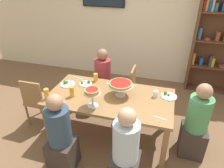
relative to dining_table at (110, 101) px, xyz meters
The scene contains 24 objects.
ground_plane 0.66m from the dining_table, ahead, with size 12.00×12.00×0.00m, color brown.
rear_partition 2.32m from the dining_table, 90.00° to the left, with size 8.00×0.12×2.80m, color beige.
dining_table is the anchor object (origin of this frame).
bookshelf 2.71m from the dining_table, 49.37° to the left, with size 1.10×0.30×2.21m.
diner_near_right 0.91m from the dining_table, 61.98° to the right, with size 0.34×0.34×1.15m.
diner_near_left 0.89m from the dining_table, 119.18° to the right, with size 0.34×0.34×1.15m.
diner_far_left 0.91m from the dining_table, 115.51° to the left, with size 0.34×0.34×1.15m.
diner_head_east 1.24m from the dining_table, ahead, with size 0.34×0.34×1.15m.
chair_head_west 1.25m from the dining_table, behind, with size 0.40×0.40×0.87m.
chair_far_right 0.83m from the dining_table, 67.98° to the left, with size 0.40×0.40×0.87m.
deep_dish_pizza_stand 0.30m from the dining_table, 25.48° to the left, with size 0.36×0.36×0.21m.
personal_pizza_stand 0.45m from the dining_table, 116.92° to the right, with size 0.23×0.23×0.27m.
salad_plate_near_diner 0.78m from the dining_table, 169.87° to the left, with size 0.24×0.24×0.07m.
salad_plate_far_diner 0.54m from the dining_table, 154.51° to the left, with size 0.21×0.21×0.06m.
salad_plate_spare 0.86m from the dining_table, 15.38° to the left, with size 0.23×0.23×0.07m.
beer_glass_amber_tall 0.58m from the dining_table, 163.05° to the right, with size 0.07×0.07×0.16m, color gold.
beer_glass_amber_short 0.54m from the dining_table, 133.87° to the left, with size 0.07×0.07×0.14m, color gold.
beer_glass_amber_spare 0.92m from the dining_table, 159.31° to the right, with size 0.07×0.07×0.16m, color gold.
water_glass_clear_near 0.67m from the dining_table, 14.55° to the left, with size 0.07×0.07×0.10m, color white.
cutlery_fork_near 0.73m from the dining_table, 151.26° to the right, with size 0.18×0.02×0.01m, color silver.
cutlery_knife_near 0.36m from the dining_table, 104.66° to the left, with size 0.18×0.02×0.01m, color silver.
cutlery_fork_far 0.81m from the dining_table, 23.20° to the right, with size 0.18×0.02×0.01m, color silver.
cutlery_knife_far 0.80m from the dining_table, 150.36° to the left, with size 0.18×0.02×0.01m, color silver.
cutlery_spare_fork 0.46m from the dining_table, 58.93° to the left, with size 0.18×0.02×0.01m, color silver.
Camera 1 is at (0.74, -2.43, 2.38)m, focal length 32.90 mm.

